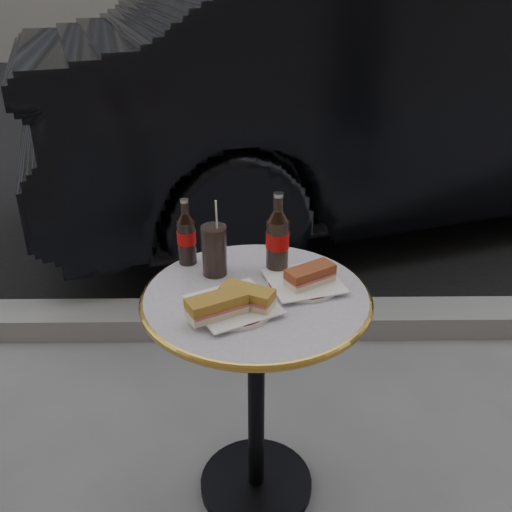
{
  "coord_description": "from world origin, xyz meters",
  "views": [
    {
      "loc": [
        -0.02,
        -1.31,
        1.52
      ],
      "look_at": [
        0.0,
        0.05,
        0.82
      ],
      "focal_mm": 40.0,
      "sensor_mm": 36.0,
      "label": 1
    }
  ],
  "objects_px": {
    "bistro_table": "(256,399)",
    "parked_car": "(420,88)",
    "cola_bottle_right": "(278,233)",
    "cola_bottle_left": "(186,232)",
    "plate_left": "(233,307)",
    "plate_right": "(304,283)",
    "cola_glass": "(214,250)"
  },
  "relations": [
    {
      "from": "bistro_table",
      "to": "plate_right",
      "type": "xyz_separation_m",
      "value": [
        0.13,
        0.05,
        0.37
      ]
    },
    {
      "from": "plate_right",
      "to": "parked_car",
      "type": "distance_m",
      "value": 2.58
    },
    {
      "from": "cola_glass",
      "to": "parked_car",
      "type": "relative_size",
      "value": 0.03
    },
    {
      "from": "cola_bottle_right",
      "to": "cola_glass",
      "type": "distance_m",
      "value": 0.18
    },
    {
      "from": "plate_right",
      "to": "parked_car",
      "type": "xyz_separation_m",
      "value": [
        0.96,
        2.39,
        0.07
      ]
    },
    {
      "from": "cola_bottle_right",
      "to": "bistro_table",
      "type": "bearing_deg",
      "value": -115.89
    },
    {
      "from": "cola_bottle_left",
      "to": "cola_bottle_right",
      "type": "distance_m",
      "value": 0.27
    },
    {
      "from": "cola_bottle_left",
      "to": "parked_car",
      "type": "relative_size",
      "value": 0.04
    },
    {
      "from": "cola_bottle_left",
      "to": "cola_glass",
      "type": "bearing_deg",
      "value": -39.6
    },
    {
      "from": "plate_left",
      "to": "plate_right",
      "type": "bearing_deg",
      "value": 32.24
    },
    {
      "from": "bistro_table",
      "to": "parked_car",
      "type": "height_order",
      "value": "parked_car"
    },
    {
      "from": "bistro_table",
      "to": "cola_bottle_right",
      "type": "relative_size",
      "value": 3.06
    },
    {
      "from": "bistro_table",
      "to": "plate_right",
      "type": "bearing_deg",
      "value": 19.08
    },
    {
      "from": "cola_bottle_right",
      "to": "cola_bottle_left",
      "type": "bearing_deg",
      "value": 167.9
    },
    {
      "from": "plate_right",
      "to": "cola_glass",
      "type": "bearing_deg",
      "value": 164.76
    },
    {
      "from": "plate_left",
      "to": "plate_right",
      "type": "distance_m",
      "value": 0.22
    },
    {
      "from": "parked_car",
      "to": "cola_glass",
      "type": "bearing_deg",
      "value": 134.16
    },
    {
      "from": "bistro_table",
      "to": "plate_right",
      "type": "relative_size",
      "value": 3.65
    },
    {
      "from": "bistro_table",
      "to": "parked_car",
      "type": "xyz_separation_m",
      "value": [
        1.09,
        2.44,
        0.44
      ]
    },
    {
      "from": "cola_bottle_left",
      "to": "cola_bottle_right",
      "type": "bearing_deg",
      "value": -12.1
    },
    {
      "from": "plate_left",
      "to": "cola_bottle_right",
      "type": "bearing_deg",
      "value": 59.02
    },
    {
      "from": "plate_right",
      "to": "parked_car",
      "type": "relative_size",
      "value": 0.04
    },
    {
      "from": "bistro_table",
      "to": "parked_car",
      "type": "bearing_deg",
      "value": 65.96
    },
    {
      "from": "plate_left",
      "to": "cola_bottle_right",
      "type": "xyz_separation_m",
      "value": [
        0.12,
        0.2,
        0.11
      ]
    },
    {
      "from": "cola_bottle_right",
      "to": "parked_car",
      "type": "xyz_separation_m",
      "value": [
        1.03,
        2.31,
        -0.05
      ]
    },
    {
      "from": "bistro_table",
      "to": "plate_left",
      "type": "distance_m",
      "value": 0.38
    },
    {
      "from": "cola_glass",
      "to": "plate_left",
      "type": "bearing_deg",
      "value": -73.15
    },
    {
      "from": "cola_bottle_left",
      "to": "cola_glass",
      "type": "relative_size",
      "value": 1.36
    },
    {
      "from": "plate_right",
      "to": "cola_glass",
      "type": "height_order",
      "value": "cola_glass"
    },
    {
      "from": "plate_left",
      "to": "parked_car",
      "type": "relative_size",
      "value": 0.04
    },
    {
      "from": "cola_bottle_right",
      "to": "cola_glass",
      "type": "relative_size",
      "value": 1.62
    },
    {
      "from": "cola_bottle_right",
      "to": "plate_left",
      "type": "bearing_deg",
      "value": -120.98
    }
  ]
}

